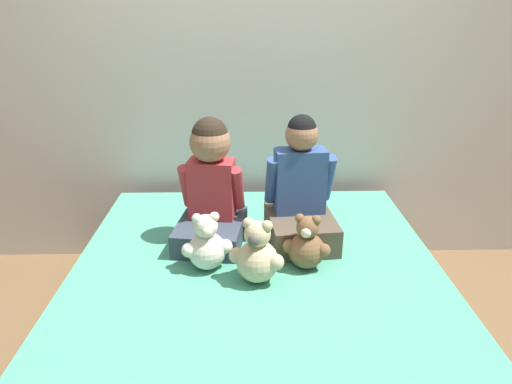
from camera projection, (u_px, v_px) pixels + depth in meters
name	position (u px, v px, depth m)	size (l,w,h in m)	color
ground_plane	(257.00, 373.00, 2.08)	(14.00, 14.00, 0.00)	brown
wall_behind_bed	(253.00, 61.00, 2.63)	(8.00, 0.06, 2.50)	silver
bed	(257.00, 330.00, 1.98)	(1.63, 1.98, 0.49)	#473828
child_on_left	(211.00, 189.00, 2.14)	(0.35, 0.42, 0.60)	#384251
child_on_right	(300.00, 196.00, 2.16)	(0.34, 0.41, 0.61)	brown
teddy_bear_held_by_left_child	(207.00, 245.00, 1.95)	(0.22, 0.16, 0.26)	silver
teddy_bear_held_by_right_child	(307.00, 245.00, 1.96)	(0.20, 0.16, 0.25)	brown
teddy_bear_between_children	(257.00, 255.00, 1.86)	(0.22, 0.18, 0.28)	#D1B78E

